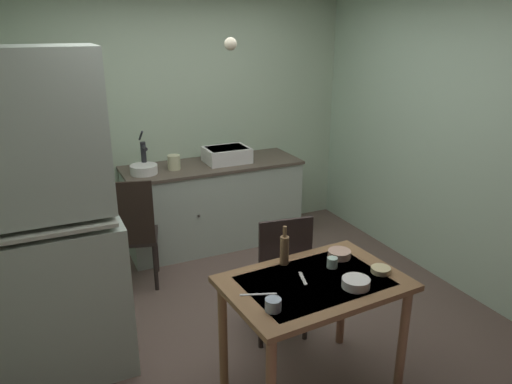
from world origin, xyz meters
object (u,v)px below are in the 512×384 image
mixing_bowl_counter (144,169)px  mug_dark (332,263)px  hutch_cabinet (46,237)px  hand_pump (144,154)px  chair_far_side (280,274)px  serving_bowl_wide (356,283)px  glass_bottle (284,249)px  sink_basin (227,155)px  chair_by_counter (133,232)px  dining_table (314,298)px

mixing_bowl_counter → mug_dark: bearing=-72.7°
hutch_cabinet → hand_pump: hutch_cabinet is taller
chair_far_side → serving_bowl_wide: 0.80m
hutch_cabinet → mug_dark: (1.59, -0.74, -0.17)m
glass_bottle → sink_basin: bearing=78.1°
serving_bowl_wide → mug_dark: mug_dark is taller
mixing_bowl_counter → chair_by_counter: size_ratio=0.25×
chair_far_side → mixing_bowl_counter: bearing=108.5°
dining_table → serving_bowl_wide: 0.28m
hutch_cabinet → mug_dark: size_ratio=31.86×
dining_table → chair_by_counter: 1.89m
chair_by_counter → glass_bottle: size_ratio=3.96×
mixing_bowl_counter → dining_table: 2.33m
glass_bottle → serving_bowl_wide: bearing=-61.0°
chair_by_counter → serving_bowl_wide: size_ratio=6.22×
dining_table → glass_bottle: bearing=103.1°
serving_bowl_wide → hand_pump: bearing=104.1°
sink_basin → chair_by_counter: (-1.09, -0.57, -0.42)m
dining_table → sink_basin: bearing=80.9°
hand_pump → chair_by_counter: (-0.27, -0.61, -0.52)m
chair_far_side → chair_by_counter: (-0.80, 1.17, 0.01)m
chair_far_side → glass_bottle: glass_bottle is taller
hutch_cabinet → dining_table: bearing=-30.8°
mixing_bowl_counter → mug_dark: (0.67, -2.16, -0.10)m
glass_bottle → dining_table: bearing=-76.9°
chair_by_counter → mixing_bowl_counter: bearing=65.2°
mixing_bowl_counter → serving_bowl_wide: 2.51m
dining_table → chair_far_side: 0.60m
hutch_cabinet → chair_by_counter: hutch_cabinet is taller
chair_by_counter → mug_dark: chair_by_counter is taller
hand_pump → chair_by_counter: size_ratio=0.39×
sink_basin → hand_pump: 0.83m
chair_far_side → chair_by_counter: 1.41m
dining_table → hand_pump: bearing=101.0°
hand_pump → serving_bowl_wide: size_ratio=2.40×
glass_bottle → mixing_bowl_counter: bearing=102.0°
chair_by_counter → serving_bowl_wide: 2.13m
chair_by_counter → dining_table: bearing=-67.4°
mug_dark → glass_bottle: size_ratio=0.26×
hand_pump → mug_dark: size_ratio=5.93×
dining_table → serving_bowl_wide: size_ratio=6.77×
glass_bottle → chair_far_side: bearing=66.3°
hutch_cabinet → mug_dark: bearing=-25.0°
chair_by_counter → mug_dark: (0.91, -1.65, 0.29)m
hand_pump → mug_dark: hand_pump is taller
dining_table → glass_bottle: (-0.06, 0.26, 0.22)m
mixing_bowl_counter → hutch_cabinet: bearing=-122.7°
hutch_cabinet → hand_pump: (0.94, 1.52, 0.06)m
hand_pump → hutch_cabinet: bearing=-121.8°
dining_table → chair_by_counter: (-0.73, 1.74, -0.14)m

